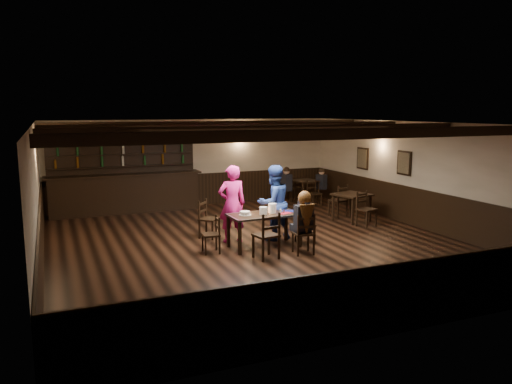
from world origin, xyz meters
name	(u,v)px	position (x,y,z in m)	size (l,w,h in m)	color
ground	(256,243)	(0.00, 0.00, 0.00)	(10.00, 10.00, 0.00)	black
room_shell	(256,167)	(0.01, 0.04, 1.75)	(9.02, 10.02, 2.71)	beige
dining_table	(264,217)	(0.04, -0.36, 0.67)	(1.57, 0.82, 0.75)	black
chair_near_left	(268,232)	(-0.25, -1.22, 0.56)	(0.52, 0.50, 0.97)	black
chair_near_right	(305,231)	(0.59, -1.21, 0.51)	(0.46, 0.44, 0.88)	black
chair_end_left	(214,231)	(-1.10, -0.33, 0.46)	(0.38, 0.40, 0.79)	black
chair_end_right	(302,222)	(0.97, -0.39, 0.50)	(0.41, 0.43, 0.86)	black
chair_far_pushed	(206,216)	(-0.88, 0.96, 0.53)	(0.58, 0.58, 0.90)	black
woman_pink	(232,204)	(-0.45, 0.34, 0.88)	(0.65, 0.42, 1.77)	#ED1A97
man_blue	(273,203)	(0.50, 0.16, 0.87)	(0.85, 0.66, 1.75)	navy
seated_person	(304,213)	(0.60, -1.16, 0.87)	(0.37, 0.56, 0.91)	black
cake	(245,213)	(-0.40, -0.32, 0.79)	(0.27, 0.27, 0.09)	white
plate_stack_a	(263,211)	(0.00, -0.40, 0.84)	(0.18, 0.18, 0.17)	white
plate_stack_b	(272,208)	(0.25, -0.33, 0.86)	(0.18, 0.18, 0.21)	white
tea_light	(262,212)	(0.03, -0.27, 0.78)	(0.06, 0.06, 0.06)	#A5A8AD
salt_shaker	(281,211)	(0.39, -0.47, 0.80)	(0.04, 0.04, 0.10)	silver
pepper_shaker	(284,211)	(0.47, -0.46, 0.80)	(0.03, 0.03, 0.09)	#A5A8AD
drink_glass	(274,209)	(0.35, -0.22, 0.81)	(0.07, 0.07, 0.11)	silver
menu_red	(285,213)	(0.49, -0.47, 0.75)	(0.28, 0.19, 0.00)	maroon
menu_blue	(287,211)	(0.64, -0.27, 0.75)	(0.31, 0.22, 0.00)	#0F144F
bar_counter	(125,188)	(-2.21, 4.72, 0.73)	(4.44, 0.70, 2.20)	black
back_table_a	(352,197)	(3.28, 1.12, 0.65)	(1.03, 1.03, 0.75)	black
back_table_b	(305,183)	(3.37, 3.96, 0.65)	(0.86, 0.86, 0.75)	black
bg_patron_left	(286,179)	(2.64, 3.83, 0.84)	(0.25, 0.38, 0.75)	black
bg_patron_right	(321,179)	(3.83, 3.71, 0.80)	(0.28, 0.37, 0.68)	black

